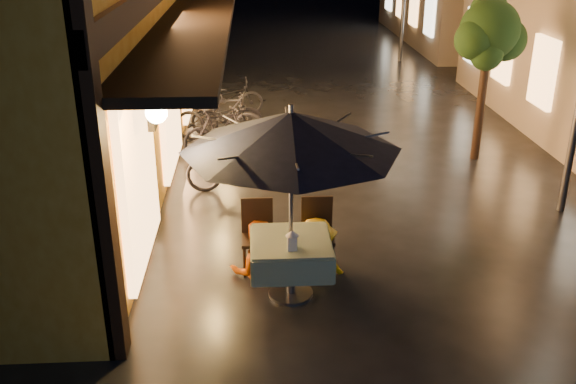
{
  "coord_description": "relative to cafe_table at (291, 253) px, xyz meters",
  "views": [
    {
      "loc": [
        -1.98,
        -7.21,
        4.35
      ],
      "look_at": [
        -1.54,
        0.3,
        1.15
      ],
      "focal_mm": 40.0,
      "sensor_mm": 36.0,
      "label": 1
    }
  ],
  "objects": [
    {
      "name": "bicycle_3",
      "position": [
        -0.99,
        6.65,
        -0.12
      ],
      "size": [
        1.57,
        0.52,
        0.93
      ],
      "primitive_type": "imported",
      "rotation": [
        0.0,
        0.0,
        1.63
      ],
      "color": "black",
      "rests_on": "ground"
    },
    {
      "name": "bicycle_2",
      "position": [
        -1.13,
        6.2,
        -0.09
      ],
      "size": [
        1.97,
        0.9,
        1.0
      ],
      "primitive_type": "imported",
      "rotation": [
        0.0,
        0.0,
        1.44
      ],
      "color": "black",
      "rests_on": "ground"
    },
    {
      "name": "person_orange",
      "position": [
        -0.42,
        0.59,
        0.15
      ],
      "size": [
        0.77,
        0.62,
        1.47
      ],
      "primitive_type": "imported",
      "rotation": [
        0.0,
        0.0,
        3.24
      ],
      "color": "#D15104",
      "rests_on": "ground"
    },
    {
      "name": "bicycle_1",
      "position": [
        -1.08,
        5.44,
        -0.12
      ],
      "size": [
        1.59,
        1.03,
        0.93
      ],
      "primitive_type": "imported",
      "rotation": [
        0.0,
        0.0,
        1.99
      ],
      "color": "black",
      "rests_on": "ground"
    },
    {
      "name": "cafe_table",
      "position": [
        0.0,
        0.0,
        0.0
      ],
      "size": [
        0.99,
        0.99,
        0.78
      ],
      "color": "#59595E",
      "rests_on": "ground"
    },
    {
      "name": "cafe_chair_right",
      "position": [
        0.4,
        0.74,
        -0.05
      ],
      "size": [
        0.42,
        0.42,
        0.97
      ],
      "color": "black",
      "rests_on": "ground"
    },
    {
      "name": "person_yellow",
      "position": [
        0.37,
        0.57,
        0.15
      ],
      "size": [
        0.98,
        0.6,
        1.48
      ],
      "primitive_type": "imported",
      "rotation": [
        0.0,
        0.0,
        3.09
      ],
      "color": "#E2AB0A",
      "rests_on": "ground"
    },
    {
      "name": "patio_umbrella",
      "position": [
        0.0,
        0.0,
        1.56
      ],
      "size": [
        2.57,
        2.57,
        2.46
      ],
      "color": "#59595E",
      "rests_on": "ground"
    },
    {
      "name": "street_tree",
      "position": [
        3.96,
        4.81,
        1.83
      ],
      "size": [
        1.43,
        1.2,
        3.15
      ],
      "color": "black",
      "rests_on": "ground"
    },
    {
      "name": "bicycle_0",
      "position": [
        -0.68,
        3.46,
        -0.11
      ],
      "size": [
        1.87,
        0.77,
        0.96
      ],
      "primitive_type": "imported",
      "rotation": [
        0.0,
        0.0,
        1.64
      ],
      "color": "black",
      "rests_on": "ground"
    },
    {
      "name": "bicycle_4",
      "position": [
        -0.98,
        8.2,
        -0.16
      ],
      "size": [
        1.67,
        0.69,
        0.86
      ],
      "primitive_type": "imported",
      "rotation": [
        0.0,
        0.0,
        1.65
      ],
      "color": "black",
      "rests_on": "ground"
    },
    {
      "name": "table_lantern",
      "position": [
        0.0,
        -0.26,
        0.33
      ],
      "size": [
        0.16,
        0.16,
        0.25
      ],
      "color": "white",
      "rests_on": "cafe_table"
    },
    {
      "name": "ground",
      "position": [
        1.54,
        0.3,
        -0.59
      ],
      "size": [
        90.0,
        90.0,
        0.0
      ],
      "primitive_type": "plane",
      "color": "black",
      "rests_on": "ground"
    },
    {
      "name": "cafe_chair_left",
      "position": [
        -0.4,
        0.74,
        -0.05
      ],
      "size": [
        0.42,
        0.42,
        0.97
      ],
      "color": "black",
      "rests_on": "ground"
    }
  ]
}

